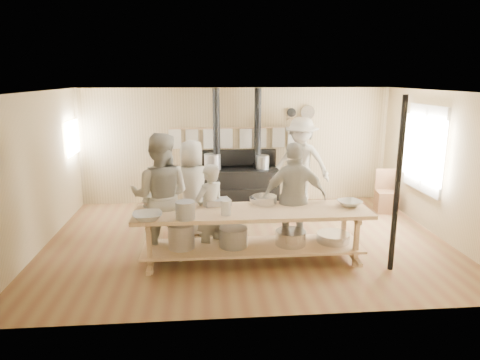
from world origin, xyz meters
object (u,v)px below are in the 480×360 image
object	(u,v)px
cook_right	(294,199)
stove	(237,183)
cook_by_window	(301,163)
prep_table	(252,230)
roasting_pan	(217,202)
cook_left	(161,196)
cook_center	(192,188)
chair	(386,199)
cook_far_left	(210,211)

from	to	relation	value
cook_right	stove	bearing A→B (deg)	-78.68
cook_right	cook_by_window	distance (m)	2.60
prep_table	cook_right	xyz separation A→B (m)	(0.72, 0.34, 0.40)
stove	cook_right	bearing A→B (deg)	-75.01
cook_right	roasting_pan	size ratio (longest dim) A/B	4.52
stove	cook_left	world-z (taller)	stove
stove	cook_right	size ratio (longest dim) A/B	1.42
cook_left	cook_center	bearing A→B (deg)	-110.67
roasting_pan	stove	bearing A→B (deg)	78.84
cook_center	cook_right	xyz separation A→B (m)	(1.66, -0.92, 0.04)
cook_center	chair	xyz separation A→B (m)	(4.10, 1.06, -0.61)
cook_center	cook_by_window	size ratio (longest dim) A/B	0.88
stove	cook_by_window	xyz separation A→B (m)	(1.39, -0.17, 0.48)
cook_center	roasting_pan	xyz separation A→B (m)	(0.41, -0.93, 0.01)
cook_by_window	roasting_pan	distance (m)	3.17
cook_center	chair	distance (m)	4.28
stove	roasting_pan	xyz separation A→B (m)	(-0.53, -2.69, 0.37)
cook_right	cook_by_window	xyz separation A→B (m)	(0.67, 2.51, 0.08)
stove	cook_far_left	world-z (taller)	stove
cook_right	chair	xyz separation A→B (m)	(2.44, 1.98, -0.65)
cook_far_left	chair	distance (m)	4.34
cook_left	cook_by_window	bearing A→B (deg)	-131.39
prep_table	roasting_pan	xyz separation A→B (m)	(-0.53, 0.33, 0.37)
cook_center	prep_table	bearing A→B (deg)	118.38
cook_far_left	prep_table	bearing A→B (deg)	116.90
cook_left	roasting_pan	world-z (taller)	cook_left
roasting_pan	cook_far_left	bearing A→B (deg)	-160.29
roasting_pan	cook_right	bearing A→B (deg)	0.31
prep_table	chair	bearing A→B (deg)	36.24
cook_by_window	cook_right	bearing A→B (deg)	-77.24
cook_far_left	cook_left	size ratio (longest dim) A/B	0.76
prep_table	cook_by_window	size ratio (longest dim) A/B	1.81
cook_by_window	roasting_pan	bearing A→B (deg)	-99.56
prep_table	cook_far_left	size ratio (longest dim) A/B	2.37
stove	cook_left	distance (m)	3.05
cook_center	roasting_pan	size ratio (longest dim) A/B	4.33
prep_table	cook_right	world-z (taller)	cook_right
cook_far_left	cook_center	bearing A→B (deg)	-112.24
stove	cook_right	world-z (taller)	stove
roasting_pan	prep_table	bearing A→B (deg)	-31.99
cook_far_left	roasting_pan	size ratio (longest dim) A/B	3.74
stove	cook_left	size ratio (longest dim) A/B	1.30
cook_far_left	cook_by_window	xyz separation A→B (m)	(2.04, 2.56, 0.24)
cook_far_left	cook_right	world-z (taller)	cook_right
prep_table	cook_right	bearing A→B (deg)	25.06
prep_table	roasting_pan	world-z (taller)	roasting_pan
stove	cook_center	distance (m)	2.03
chair	roasting_pan	world-z (taller)	roasting_pan
chair	cook_far_left	bearing A→B (deg)	-143.95
cook_left	stove	bearing A→B (deg)	-111.01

